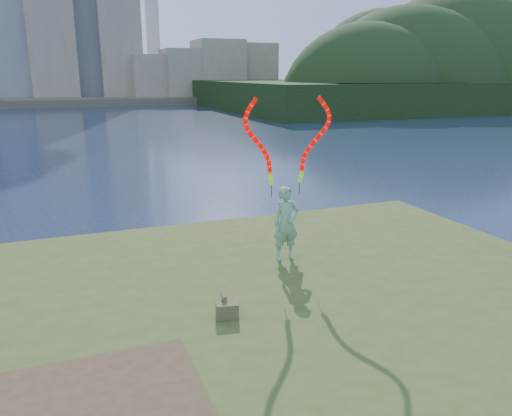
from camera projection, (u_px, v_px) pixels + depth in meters
name	position (u px, v px, depth m)	size (l,w,h in m)	color
ground	(192.00, 329.00, 10.36)	(320.00, 320.00, 0.00)	#192640
grassy_knoll	(226.00, 375.00, 8.21)	(20.00, 18.00, 0.80)	#3C4C1B
far_shore	(69.00, 98.00, 95.60)	(320.00, 40.00, 1.20)	#4D4839
wooded_hill	(445.00, 103.00, 85.17)	(78.00, 50.00, 63.00)	black
woman_with_ribbons	(286.00, 203.00, 11.75)	(2.12, 0.44, 4.15)	#12692D
canvas_bag	(227.00, 309.00, 9.16)	(0.45, 0.51, 0.39)	#4E552A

